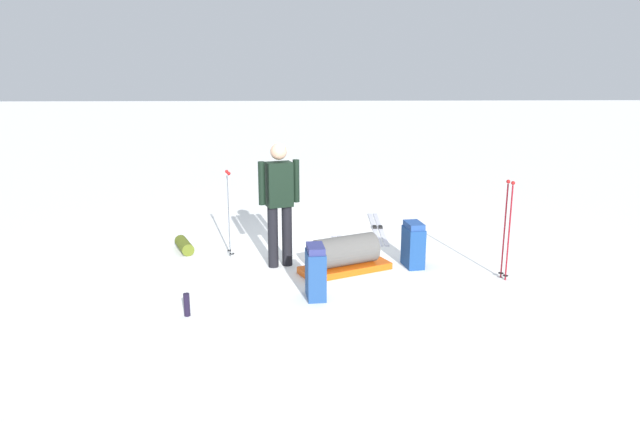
{
  "coord_description": "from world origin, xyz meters",
  "views": [
    {
      "loc": [
        -7.9,
        0.27,
        2.67
      ],
      "look_at": [
        0.0,
        0.0,
        0.7
      ],
      "focal_mm": 32.45,
      "sensor_mm": 36.0,
      "label": 1
    }
  ],
  "objects_px": {
    "ski_poles_planted_near": "(507,225)",
    "thermos_bottle": "(187,305)",
    "gear_sled": "(345,255)",
    "skier_standing": "(279,199)",
    "ski_pair_near": "(355,251)",
    "ski_poles_planted_far": "(229,209)",
    "sleeping_mat_rolled": "(184,245)",
    "backpack_bright": "(316,272)",
    "backpack_large_dark": "(413,245)",
    "ski_pair_far": "(378,228)"
  },
  "relations": [
    {
      "from": "backpack_large_dark",
      "to": "backpack_bright",
      "type": "xyz_separation_m",
      "value": [
        -1.06,
        1.37,
        0.01
      ]
    },
    {
      "from": "ski_poles_planted_far",
      "to": "gear_sled",
      "type": "bearing_deg",
      "value": -113.59
    },
    {
      "from": "ski_pair_far",
      "to": "thermos_bottle",
      "type": "height_order",
      "value": "thermos_bottle"
    },
    {
      "from": "ski_poles_planted_far",
      "to": "sleeping_mat_rolled",
      "type": "height_order",
      "value": "ski_poles_planted_far"
    },
    {
      "from": "ski_poles_planted_far",
      "to": "backpack_bright",
      "type": "bearing_deg",
      "value": -143.4
    },
    {
      "from": "skier_standing",
      "to": "ski_pair_near",
      "type": "relative_size",
      "value": 1.01
    },
    {
      "from": "ski_pair_far",
      "to": "thermos_bottle",
      "type": "distance_m",
      "value": 4.3
    },
    {
      "from": "backpack_bright",
      "to": "ski_poles_planted_near",
      "type": "relative_size",
      "value": 0.5
    },
    {
      "from": "ski_pair_near",
      "to": "backpack_bright",
      "type": "relative_size",
      "value": 2.58
    },
    {
      "from": "skier_standing",
      "to": "backpack_bright",
      "type": "relative_size",
      "value": 2.61
    },
    {
      "from": "ski_pair_near",
      "to": "backpack_large_dark",
      "type": "height_order",
      "value": "backpack_large_dark"
    },
    {
      "from": "backpack_bright",
      "to": "ski_poles_planted_near",
      "type": "height_order",
      "value": "ski_poles_planted_near"
    },
    {
      "from": "backpack_large_dark",
      "to": "backpack_bright",
      "type": "height_order",
      "value": "backpack_bright"
    },
    {
      "from": "thermos_bottle",
      "to": "backpack_bright",
      "type": "bearing_deg",
      "value": -71.73
    },
    {
      "from": "backpack_bright",
      "to": "thermos_bottle",
      "type": "relative_size",
      "value": 2.51
    },
    {
      "from": "backpack_bright",
      "to": "ski_poles_planted_near",
      "type": "xyz_separation_m",
      "value": [
        0.54,
        -2.45,
        0.4
      ]
    },
    {
      "from": "backpack_large_dark",
      "to": "ski_poles_planted_near",
      "type": "xyz_separation_m",
      "value": [
        -0.52,
        -1.09,
        0.42
      ]
    },
    {
      "from": "skier_standing",
      "to": "ski_poles_planted_near",
      "type": "height_order",
      "value": "skier_standing"
    },
    {
      "from": "skier_standing",
      "to": "backpack_bright",
      "type": "distance_m",
      "value": 1.39
    },
    {
      "from": "thermos_bottle",
      "to": "backpack_large_dark",
      "type": "bearing_deg",
      "value": -61.24
    },
    {
      "from": "skier_standing",
      "to": "thermos_bottle",
      "type": "xyz_separation_m",
      "value": [
        -1.63,
        0.98,
        -0.82
      ]
    },
    {
      "from": "skier_standing",
      "to": "gear_sled",
      "type": "relative_size",
      "value": 1.31
    },
    {
      "from": "skier_standing",
      "to": "backpack_bright",
      "type": "xyz_separation_m",
      "value": [
        -1.15,
        -0.46,
        -0.64
      ]
    },
    {
      "from": "sleeping_mat_rolled",
      "to": "skier_standing",
      "type": "bearing_deg",
      "value": -115.82
    },
    {
      "from": "skier_standing",
      "to": "gear_sled",
      "type": "height_order",
      "value": "skier_standing"
    },
    {
      "from": "ski_pair_near",
      "to": "ski_pair_far",
      "type": "bearing_deg",
      "value": -21.7
    },
    {
      "from": "backpack_bright",
      "to": "backpack_large_dark",
      "type": "bearing_deg",
      "value": -52.09
    },
    {
      "from": "ski_poles_planted_far",
      "to": "sleeping_mat_rolled",
      "type": "distance_m",
      "value": 0.98
    },
    {
      "from": "backpack_bright",
      "to": "sleeping_mat_rolled",
      "type": "height_order",
      "value": "backpack_bright"
    },
    {
      "from": "skier_standing",
      "to": "ski_pair_far",
      "type": "relative_size",
      "value": 0.85
    },
    {
      "from": "ski_poles_planted_far",
      "to": "thermos_bottle",
      "type": "xyz_separation_m",
      "value": [
        -2.08,
        0.24,
        -0.57
      ]
    },
    {
      "from": "ski_pair_near",
      "to": "ski_poles_planted_near",
      "type": "relative_size",
      "value": 1.29
    },
    {
      "from": "backpack_large_dark",
      "to": "ski_poles_planted_far",
      "type": "bearing_deg",
      "value": 78.07
    },
    {
      "from": "gear_sled",
      "to": "backpack_bright",
      "type": "bearing_deg",
      "value": 154.93
    },
    {
      "from": "ski_poles_planted_near",
      "to": "gear_sled",
      "type": "distance_m",
      "value": 2.12
    },
    {
      "from": "backpack_large_dark",
      "to": "backpack_bright",
      "type": "bearing_deg",
      "value": 127.91
    },
    {
      "from": "skier_standing",
      "to": "ski_pair_far",
      "type": "bearing_deg",
      "value": -41.17
    },
    {
      "from": "skier_standing",
      "to": "ski_pair_far",
      "type": "xyz_separation_m",
      "value": [
        1.82,
        -1.59,
        -0.94
      ]
    },
    {
      "from": "ski_pair_near",
      "to": "gear_sled",
      "type": "distance_m",
      "value": 0.88
    },
    {
      "from": "backpack_large_dark",
      "to": "thermos_bottle",
      "type": "relative_size",
      "value": 2.42
    },
    {
      "from": "ski_poles_planted_near",
      "to": "sleeping_mat_rolled",
      "type": "xyz_separation_m",
      "value": [
        1.31,
        4.37,
        -0.63
      ]
    },
    {
      "from": "ski_pair_near",
      "to": "ski_poles_planted_far",
      "type": "height_order",
      "value": "ski_poles_planted_far"
    },
    {
      "from": "ski_poles_planted_near",
      "to": "thermos_bottle",
      "type": "xyz_separation_m",
      "value": [
        -1.02,
        3.89,
        -0.59
      ]
    },
    {
      "from": "skier_standing",
      "to": "ski_poles_planted_near",
      "type": "relative_size",
      "value": 1.31
    },
    {
      "from": "skier_standing",
      "to": "thermos_bottle",
      "type": "bearing_deg",
      "value": 148.93
    },
    {
      "from": "ski_pair_near",
      "to": "sleeping_mat_rolled",
      "type": "xyz_separation_m",
      "value": [
        0.13,
        2.55,
        0.08
      ]
    },
    {
      "from": "skier_standing",
      "to": "ski_pair_far",
      "type": "height_order",
      "value": "skier_standing"
    },
    {
      "from": "ski_poles_planted_far",
      "to": "sleeping_mat_rolled",
      "type": "relative_size",
      "value": 2.29
    },
    {
      "from": "gear_sled",
      "to": "skier_standing",
      "type": "bearing_deg",
      "value": 74.07
    },
    {
      "from": "skier_standing",
      "to": "backpack_large_dark",
      "type": "bearing_deg",
      "value": -92.73
    }
  ]
}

